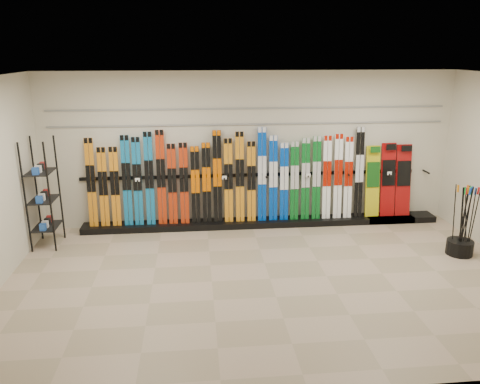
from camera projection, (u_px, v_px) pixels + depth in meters
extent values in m
plane|color=gray|center=(270.00, 279.00, 7.16)|extent=(8.00, 8.00, 0.00)
plane|color=beige|center=(251.00, 150.00, 9.10)|extent=(8.00, 0.00, 8.00)
plane|color=silver|center=(274.00, 78.00, 6.29)|extent=(8.00, 8.00, 0.00)
cube|color=black|center=(263.00, 222.00, 9.33)|extent=(8.00, 0.40, 0.12)
cube|color=orange|center=(91.00, 183.00, 8.79)|extent=(0.17, 0.18, 1.69)
cube|color=orange|center=(103.00, 187.00, 8.83)|extent=(0.17, 0.16, 1.51)
cube|color=orange|center=(115.00, 187.00, 8.85)|extent=(0.17, 0.16, 1.52)
cube|color=#11659A|center=(127.00, 181.00, 8.85)|extent=(0.17, 0.18, 1.73)
cube|color=#11659A|center=(137.00, 182.00, 8.87)|extent=(0.17, 0.18, 1.69)
cube|color=#11659A|center=(149.00, 179.00, 8.89)|extent=(0.17, 0.19, 1.78)
cube|color=#AE2A0C|center=(161.00, 178.00, 8.90)|extent=(0.17, 0.19, 1.81)
cube|color=#AE2A0C|center=(172.00, 184.00, 8.95)|extent=(0.17, 0.17, 1.55)
cube|color=#AE2A0C|center=(184.00, 184.00, 8.97)|extent=(0.17, 0.17, 1.57)
cube|color=black|center=(195.00, 185.00, 9.00)|extent=(0.17, 0.16, 1.50)
cube|color=black|center=(207.00, 183.00, 9.01)|extent=(0.17, 0.17, 1.56)
cube|color=black|center=(217.00, 177.00, 9.01)|extent=(0.17, 0.19, 1.79)
cube|color=orange|center=(228.00, 181.00, 9.04)|extent=(0.17, 0.17, 1.63)
cube|color=orange|center=(240.00, 177.00, 9.05)|extent=(0.17, 0.19, 1.76)
cube|color=orange|center=(251.00, 182.00, 9.09)|extent=(0.17, 0.17, 1.57)
cube|color=#023CB6|center=(262.00, 175.00, 9.08)|extent=(0.17, 0.19, 1.83)
cube|color=#023CB6|center=(273.00, 179.00, 9.12)|extent=(0.17, 0.18, 1.67)
cube|color=#023CB6|center=(284.00, 182.00, 9.16)|extent=(0.17, 0.16, 1.53)
cube|color=#0A5D1D|center=(294.00, 181.00, 9.17)|extent=(0.17, 0.17, 1.55)
cube|color=#0A5D1D|center=(305.00, 179.00, 9.19)|extent=(0.17, 0.17, 1.61)
cube|color=#0A5D1D|center=(316.00, 178.00, 9.20)|extent=(0.17, 0.17, 1.64)
cube|color=white|center=(327.00, 178.00, 9.22)|extent=(0.17, 0.18, 1.65)
cube|color=white|center=(338.00, 177.00, 9.24)|extent=(0.17, 0.18, 1.68)
cube|color=white|center=(348.00, 178.00, 9.27)|extent=(0.17, 0.17, 1.62)
cube|color=black|center=(359.00, 173.00, 9.27)|extent=(0.17, 0.19, 1.81)
cube|color=gold|center=(373.00, 181.00, 9.39)|extent=(0.29, 0.22, 1.43)
cube|color=#990C0C|center=(388.00, 180.00, 9.41)|extent=(0.30, 0.23, 1.47)
cube|color=#990C0C|center=(403.00, 180.00, 9.44)|extent=(0.31, 0.22, 1.44)
cube|color=black|center=(43.00, 193.00, 8.14)|extent=(0.40, 0.60, 1.93)
cylinder|color=black|center=(460.00, 247.00, 7.99)|extent=(0.44, 0.44, 0.25)
cylinder|color=black|center=(462.00, 221.00, 7.82)|extent=(0.08, 0.07, 1.18)
cylinder|color=black|center=(464.00, 220.00, 7.87)|extent=(0.02, 0.04, 1.18)
cylinder|color=black|center=(467.00, 220.00, 7.88)|extent=(0.09, 0.09, 1.18)
cylinder|color=black|center=(466.00, 221.00, 7.82)|extent=(0.12, 0.16, 1.17)
cylinder|color=black|center=(474.00, 221.00, 7.84)|extent=(0.16, 0.11, 1.17)
cylinder|color=black|center=(454.00, 218.00, 7.96)|extent=(0.03, 0.14, 1.18)
cylinder|color=black|center=(466.00, 222.00, 7.81)|extent=(0.08, 0.05, 1.18)
cylinder|color=black|center=(461.00, 221.00, 7.83)|extent=(0.10, 0.04, 1.18)
cylinder|color=black|center=(463.00, 220.00, 7.90)|extent=(0.15, 0.11, 1.17)
cylinder|color=black|center=(463.00, 218.00, 7.97)|extent=(0.03, 0.10, 1.18)
cylinder|color=black|center=(471.00, 222.00, 7.81)|extent=(0.05, 0.09, 1.18)
cylinder|color=black|center=(466.00, 220.00, 7.88)|extent=(0.08, 0.07, 1.18)
cube|color=gray|center=(251.00, 124.00, 8.94)|extent=(7.60, 0.02, 0.03)
cube|color=gray|center=(251.00, 108.00, 8.85)|extent=(7.60, 0.02, 0.03)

